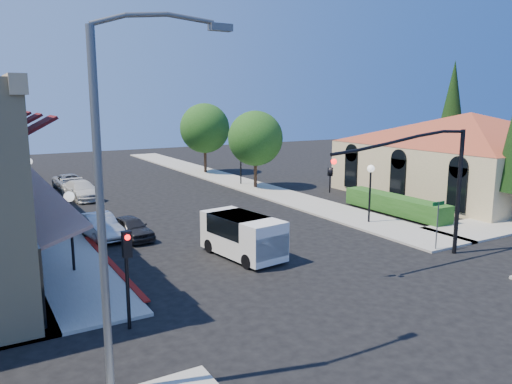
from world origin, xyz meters
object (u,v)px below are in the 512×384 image
street_tree_a (255,138)px  parked_car_d (70,182)px  conifer_far (452,110)px  cobra_streetlight (115,190)px  street_name_sign (438,218)px  parked_car_b (100,226)px  street_tree_b (205,128)px  parked_car_c (82,190)px  parked_car_a (131,228)px  signal_mast_arm (429,173)px  lamppost_left_near (70,211)px  lamppost_left_far (30,171)px  secondary_signal (127,261)px  lamppost_right_far (241,154)px  white_van (243,234)px  lamppost_right_near (370,179)px

street_tree_a → parked_car_d: size_ratio=1.41×
conifer_far → cobra_streetlight: bearing=-151.7°
street_name_sign → parked_car_b: bearing=141.8°
street_tree_b → parked_car_c: street_tree_b is taller
parked_car_a → parked_car_d: 17.08m
parked_car_d → signal_mast_arm: bearing=-71.2°
street_tree_b → parked_car_a: bearing=-124.2°
street_name_sign → lamppost_left_near: bearing=160.1°
signal_mast_arm → parked_car_d: 29.77m
lamppost_left_far → parked_car_a: (3.70, -10.00, -2.13)m
parked_car_c → conifer_far: bearing=-18.7°
signal_mast_arm → parked_car_c: signal_mast_arm is taller
street_name_sign → lamppost_left_far: lamppost_left_far is taller
lamppost_left_far → parked_car_a: 10.87m
secondary_signal → lamppost_right_far: (16.50, 22.59, 0.42)m
street_name_sign → street_tree_a: bearing=86.2°
parked_car_a → white_van: bearing=-65.0°
parked_car_c → parked_car_d: parked_car_c is taller
conifer_far → lamppost_left_far: (-36.50, 4.00, -3.62)m
secondary_signal → parked_car_d: bearing=83.4°
street_name_sign → signal_mast_arm: bearing=-156.8°
parked_car_c → lamppost_left_far: bearing=-152.5°
street_tree_a → parked_car_b: bearing=-149.0°
lamppost_right_near → lamppost_left_far: bearing=140.5°
lamppost_right_far → parked_car_b: size_ratio=0.88×
street_tree_b → lamppost_right_far: (-0.30, -8.00, -1.81)m
cobra_streetlight → lamppost_right_far: size_ratio=2.61×
parked_car_b → white_van: bearing=-59.3°
conifer_far → parked_car_c: bearing=168.7°
parked_car_d → street_tree_b: bearing=9.8°
parked_car_a → parked_car_c: parked_car_c is taller
secondary_signal → parked_car_d: 27.91m
secondary_signal → lamppost_right_far: lamppost_right_far is taller
conifer_far → street_tree_b: conifer_far is taller
white_van → lamppost_right_far: bearing=61.6°
parked_car_b → cobra_streetlight: bearing=-107.3°
street_tree_b → cobra_streetlight: 38.45m
street_name_sign → parked_car_c: street_name_sign is taller
secondary_signal → lamppost_right_near: bearing=21.8°
conifer_far → street_tree_a: 19.73m
secondary_signal → cobra_streetlight: bearing=-108.6°
lamppost_left_near → white_van: lamppost_left_near is taller
street_name_sign → lamppost_right_near: lamppost_right_near is taller
secondary_signal → cobra_streetlight: (-1.15, -3.41, 2.95)m
secondary_signal → street_name_sign: bearing=2.9°
street_name_sign → lamppost_right_near: 5.98m
street_tree_a → street_name_sign: bearing=-93.8°
street_tree_a → lamppost_right_near: bearing=-91.2°
parked_car_c → parked_car_d: (0.00, 4.50, -0.05)m
signal_mast_arm → street_tree_a: bearing=81.8°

